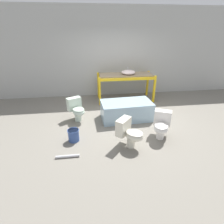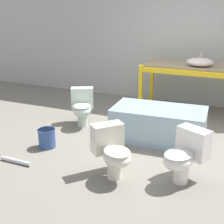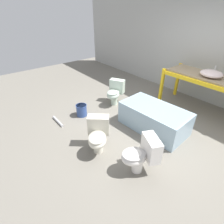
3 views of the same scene
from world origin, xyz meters
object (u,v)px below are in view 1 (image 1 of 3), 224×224
(toilet_extra, at_px, (77,109))
(bucket_white, at_px, (74,135))
(bathtub_main, at_px, (126,109))
(toilet_near, at_px, (162,124))
(toilet_far, at_px, (129,132))
(sink_basin, at_px, (128,72))

(toilet_extra, height_order, bucket_white, toilet_extra)
(bathtub_main, bearing_deg, bucket_white, -150.25)
(bathtub_main, bearing_deg, toilet_near, -63.74)
(toilet_near, distance_m, toilet_far, 0.88)
(bathtub_main, distance_m, toilet_far, 1.37)
(bathtub_main, relative_size, toilet_near, 2.20)
(toilet_extra, bearing_deg, sink_basin, 10.42)
(toilet_far, height_order, toilet_extra, same)
(bathtub_main, height_order, toilet_extra, toilet_extra)
(toilet_extra, bearing_deg, bucket_white, -119.13)
(toilet_near, relative_size, toilet_extra, 1.00)
(sink_basin, xyz_separation_m, toilet_near, (0.28, -2.56, -0.69))
(toilet_near, bearing_deg, toilet_far, -137.50)
(toilet_near, relative_size, toilet_far, 1.01)
(sink_basin, bearing_deg, toilet_near, -83.73)
(sink_basin, distance_m, toilet_far, 2.94)
(sink_basin, relative_size, toilet_near, 0.74)
(toilet_near, distance_m, bucket_white, 2.12)
(bathtub_main, xyz_separation_m, bucket_white, (-1.47, -0.97, -0.15))
(sink_basin, height_order, toilet_near, sink_basin)
(sink_basin, xyz_separation_m, bucket_white, (-1.82, -2.43, -0.90))
(toilet_near, bearing_deg, sink_basin, 122.27)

